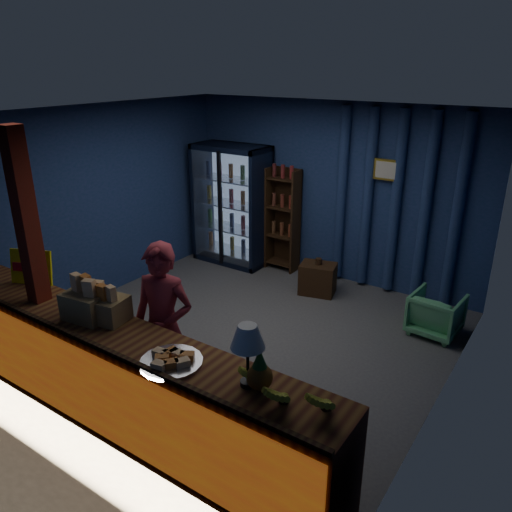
{
  "coord_description": "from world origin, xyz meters",
  "views": [
    {
      "loc": [
        3.11,
        -4.3,
        3.1
      ],
      "look_at": [
        0.31,
        -0.2,
        1.15
      ],
      "focal_mm": 35.0,
      "sensor_mm": 36.0,
      "label": 1
    }
  ],
  "objects_px": {
    "green_chair": "(436,314)",
    "pastry_tray": "(171,361)",
    "shopkeeper": "(164,327)",
    "table_lamp": "(248,339)"
  },
  "relations": [
    {
      "from": "green_chair",
      "to": "pastry_tray",
      "type": "xyz_separation_m",
      "value": [
        -1.15,
        -3.31,
        0.71
      ]
    },
    {
      "from": "shopkeeper",
      "to": "table_lamp",
      "type": "bearing_deg",
      "value": -35.61
    },
    {
      "from": "table_lamp",
      "to": "pastry_tray",
      "type": "bearing_deg",
      "value": -170.38
    },
    {
      "from": "shopkeeper",
      "to": "table_lamp",
      "type": "height_order",
      "value": "shopkeeper"
    },
    {
      "from": "shopkeeper",
      "to": "pastry_tray",
      "type": "bearing_deg",
      "value": -57.88
    },
    {
      "from": "shopkeeper",
      "to": "pastry_tray",
      "type": "distance_m",
      "value": 0.84
    },
    {
      "from": "green_chair",
      "to": "table_lamp",
      "type": "relative_size",
      "value": 1.2
    },
    {
      "from": "green_chair",
      "to": "pastry_tray",
      "type": "relative_size",
      "value": 1.18
    },
    {
      "from": "green_chair",
      "to": "table_lamp",
      "type": "distance_m",
      "value": 3.41
    },
    {
      "from": "pastry_tray",
      "to": "table_lamp",
      "type": "height_order",
      "value": "table_lamp"
    }
  ]
}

